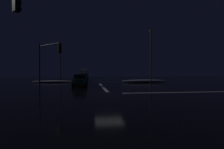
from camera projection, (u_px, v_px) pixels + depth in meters
name	position (u px, v px, depth m)	size (l,w,h in m)	color
ground	(109.00, 94.00, 15.35)	(120.00, 120.00, 0.10)	black
stop_line_north	(102.00, 86.00, 23.00)	(0.35, 13.18, 0.01)	white
centre_line_ns	(98.00, 82.00, 34.50)	(22.00, 0.15, 0.01)	yellow
crosswalk_bar_east	(190.00, 92.00, 16.39)	(13.18, 0.40, 0.01)	white
snow_bank_left_curb	(53.00, 81.00, 32.15)	(7.30, 1.50, 0.37)	white
snow_bank_right_curb	(144.00, 81.00, 32.18)	(8.66, 1.50, 0.54)	white
sedan_green	(80.00, 80.00, 24.23)	(2.02, 4.33, 1.57)	#14512D
sedan_red	(79.00, 78.00, 30.73)	(2.02, 4.33, 1.57)	maroon
sedan_orange	(82.00, 77.00, 36.99)	(2.02, 4.33, 1.57)	#C66014
sedan_blue	(82.00, 77.00, 43.41)	(2.02, 4.33, 1.57)	navy
sedan_gray	(84.00, 76.00, 49.30)	(2.02, 4.33, 1.57)	slate
sedan_silver	(83.00, 76.00, 55.80)	(2.02, 4.33, 1.57)	#B7B7BC
box_truck	(85.00, 73.00, 63.32)	(2.68, 8.28, 3.08)	beige
traffic_signal_nw	(48.00, 56.00, 21.09)	(3.33, 3.33, 5.56)	#4C4C51
streetlamp_left_far	(61.00, 57.00, 43.16)	(0.44, 0.44, 10.33)	#424247
streetlamp_right_near	(151.00, 53.00, 29.66)	(0.44, 0.44, 9.25)	#424247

